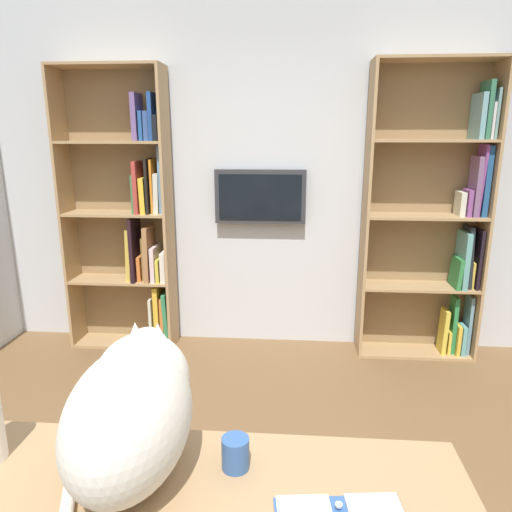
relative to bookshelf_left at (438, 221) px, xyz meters
name	(u,v)px	position (x,y,z in m)	size (l,w,h in m)	color
wall_back	(269,182)	(1.30, -0.16, 0.27)	(4.52, 0.06, 2.70)	silver
bookshelf_left	(438,221)	(0.00, 0.00, 0.00)	(0.90, 0.28, 2.24)	tan
bookshelf_right	(132,221)	(2.38, 0.00, -0.03)	(0.85, 0.28, 2.22)	tan
wall_mounted_tv	(260,197)	(1.36, -0.08, 0.16)	(0.72, 0.07, 0.42)	#333338
cat	(134,407)	(1.54, 2.48, -0.10)	(0.34, 0.66, 0.39)	silver
coffee_mug	(235,453)	(1.26, 2.45, -0.25)	(0.08, 0.08, 0.10)	#335999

